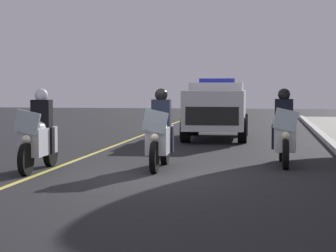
% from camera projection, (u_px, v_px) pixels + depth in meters
% --- Properties ---
extents(ground_plane, '(80.00, 80.00, 0.00)m').
position_uv_depth(ground_plane, '(157.00, 176.00, 12.27)').
color(ground_plane, black).
extents(lane_stripe_center, '(48.00, 0.12, 0.01)m').
position_uv_depth(lane_stripe_center, '(43.00, 173.00, 12.65)').
color(lane_stripe_center, '#E0D14C').
rests_on(lane_stripe_center, ground).
extents(police_motorcycle_lead_left, '(2.14, 0.57, 1.72)m').
position_uv_depth(police_motorcycle_lead_left, '(39.00, 137.00, 12.96)').
color(police_motorcycle_lead_left, black).
rests_on(police_motorcycle_lead_left, ground).
extents(police_motorcycle_lead_right, '(2.14, 0.57, 1.72)m').
position_uv_depth(police_motorcycle_lead_right, '(160.00, 136.00, 13.32)').
color(police_motorcycle_lead_right, black).
rests_on(police_motorcycle_lead_right, ground).
extents(police_motorcycle_trailing, '(2.14, 0.57, 1.72)m').
position_uv_depth(police_motorcycle_trailing, '(284.00, 134.00, 13.92)').
color(police_motorcycle_trailing, black).
rests_on(police_motorcycle_trailing, ground).
extents(police_suv, '(4.95, 2.17, 2.05)m').
position_uv_depth(police_suv, '(217.00, 107.00, 21.14)').
color(police_suv, silver).
rests_on(police_suv, ground).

